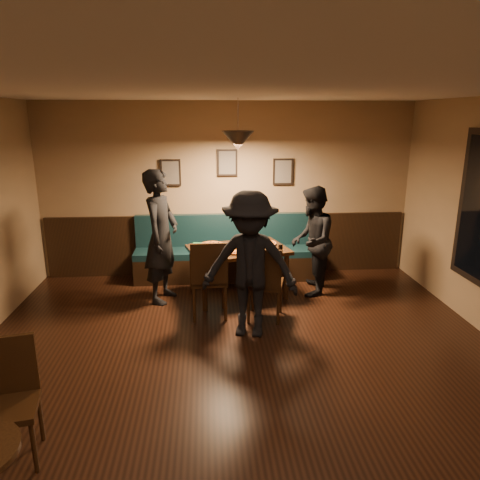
{
  "coord_description": "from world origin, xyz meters",
  "views": [
    {
      "loc": [
        -0.35,
        -3.74,
        2.57
      ],
      "look_at": [
        0.1,
        2.09,
        0.95
      ],
      "focal_mm": 33.65,
      "sensor_mm": 36.0,
      "label": 1
    }
  ],
  "objects_px": {
    "booth_bench": "(229,249)",
    "soda_glass": "(280,249)",
    "dining_table": "(238,272)",
    "cafe_chair_far": "(7,406)",
    "chair_near_left": "(209,278)",
    "diner_left": "(161,237)",
    "chair_near_right": "(265,282)",
    "diner_front": "(250,265)",
    "tabasco_bottle": "(272,245)",
    "diner_right": "(312,241)"
  },
  "relations": [
    {
      "from": "chair_near_right",
      "to": "tabasco_bottle",
      "type": "relative_size",
      "value": 8.76
    },
    {
      "from": "booth_bench",
      "to": "diner_right",
      "type": "height_order",
      "value": "diner_right"
    },
    {
      "from": "chair_near_left",
      "to": "diner_front",
      "type": "relative_size",
      "value": 0.6
    },
    {
      "from": "chair_near_left",
      "to": "tabasco_bottle",
      "type": "height_order",
      "value": "chair_near_left"
    },
    {
      "from": "diner_left",
      "to": "dining_table",
      "type": "bearing_deg",
      "value": -69.33
    },
    {
      "from": "diner_left",
      "to": "tabasco_bottle",
      "type": "xyz_separation_m",
      "value": [
        1.56,
        0.0,
        -0.15
      ]
    },
    {
      "from": "tabasco_bottle",
      "to": "diner_right",
      "type": "bearing_deg",
      "value": 8.9
    },
    {
      "from": "booth_bench",
      "to": "soda_glass",
      "type": "relative_size",
      "value": 22.37
    },
    {
      "from": "diner_left",
      "to": "booth_bench",
      "type": "bearing_deg",
      "value": -32.81
    },
    {
      "from": "chair_near_left",
      "to": "tabasco_bottle",
      "type": "xyz_separation_m",
      "value": [
        0.91,
        0.58,
        0.26
      ]
    },
    {
      "from": "chair_near_left",
      "to": "diner_right",
      "type": "height_order",
      "value": "diner_right"
    },
    {
      "from": "diner_right",
      "to": "booth_bench",
      "type": "bearing_deg",
      "value": -104.09
    },
    {
      "from": "tabasco_bottle",
      "to": "cafe_chair_far",
      "type": "xyz_separation_m",
      "value": [
        -2.44,
        -3.1,
        -0.31
      ]
    },
    {
      "from": "chair_near_right",
      "to": "booth_bench",
      "type": "bearing_deg",
      "value": 118.75
    },
    {
      "from": "dining_table",
      "to": "chair_near_left",
      "type": "xyz_separation_m",
      "value": [
        -0.43,
        -0.64,
        0.16
      ]
    },
    {
      "from": "dining_table",
      "to": "cafe_chair_far",
      "type": "distance_m",
      "value": 3.72
    },
    {
      "from": "booth_bench",
      "to": "soda_glass",
      "type": "xyz_separation_m",
      "value": [
        0.66,
        -1.06,
        0.3
      ]
    },
    {
      "from": "tabasco_bottle",
      "to": "dining_table",
      "type": "bearing_deg",
      "value": 173.03
    },
    {
      "from": "soda_glass",
      "to": "diner_front",
      "type": "bearing_deg",
      "value": -119.63
    },
    {
      "from": "dining_table",
      "to": "diner_front",
      "type": "xyz_separation_m",
      "value": [
        0.05,
        -1.21,
        0.51
      ]
    },
    {
      "from": "chair_near_left",
      "to": "diner_front",
      "type": "bearing_deg",
      "value": -51.76
    },
    {
      "from": "dining_table",
      "to": "diner_left",
      "type": "xyz_separation_m",
      "value": [
        -1.08,
        -0.06,
        0.57
      ]
    },
    {
      "from": "dining_table",
      "to": "diner_left",
      "type": "bearing_deg",
      "value": 168.14
    },
    {
      "from": "booth_bench",
      "to": "diner_left",
      "type": "distance_m",
      "value": 1.35
    },
    {
      "from": "dining_table",
      "to": "diner_front",
      "type": "distance_m",
      "value": 1.31
    },
    {
      "from": "diner_front",
      "to": "tabasco_bottle",
      "type": "xyz_separation_m",
      "value": [
        0.43,
        1.15,
        -0.09
      ]
    },
    {
      "from": "diner_front",
      "to": "tabasco_bottle",
      "type": "bearing_deg",
      "value": 83.49
    },
    {
      "from": "cafe_chair_far",
      "to": "dining_table",
      "type": "bearing_deg",
      "value": -133.6
    },
    {
      "from": "booth_bench",
      "to": "diner_left",
      "type": "relative_size",
      "value": 1.59
    },
    {
      "from": "diner_front",
      "to": "cafe_chair_far",
      "type": "bearing_deg",
      "value": -121.88
    },
    {
      "from": "chair_near_right",
      "to": "diner_front",
      "type": "height_order",
      "value": "diner_front"
    },
    {
      "from": "chair_near_left",
      "to": "diner_left",
      "type": "distance_m",
      "value": 0.97
    },
    {
      "from": "dining_table",
      "to": "chair_near_left",
      "type": "bearing_deg",
      "value": -138.89
    },
    {
      "from": "tabasco_bottle",
      "to": "soda_glass",
      "type": "bearing_deg",
      "value": -70.84
    },
    {
      "from": "diner_right",
      "to": "soda_glass",
      "type": "height_order",
      "value": "diner_right"
    },
    {
      "from": "cafe_chair_far",
      "to": "soda_glass",
      "type": "bearing_deg",
      "value": -143.26
    },
    {
      "from": "chair_near_left",
      "to": "dining_table",
      "type": "bearing_deg",
      "value": 54.09
    },
    {
      "from": "soda_glass",
      "to": "cafe_chair_far",
      "type": "xyz_separation_m",
      "value": [
        -2.52,
        -2.86,
        -0.32
      ]
    },
    {
      "from": "dining_table",
      "to": "diner_right",
      "type": "relative_size",
      "value": 0.85
    },
    {
      "from": "dining_table",
      "to": "diner_right",
      "type": "height_order",
      "value": "diner_right"
    },
    {
      "from": "chair_near_right",
      "to": "cafe_chair_far",
      "type": "height_order",
      "value": "chair_near_right"
    },
    {
      "from": "chair_near_right",
      "to": "tabasco_bottle",
      "type": "bearing_deg",
      "value": 90.08
    },
    {
      "from": "diner_front",
      "to": "soda_glass",
      "type": "height_order",
      "value": "diner_front"
    },
    {
      "from": "diner_right",
      "to": "tabasco_bottle",
      "type": "distance_m",
      "value": 0.61
    },
    {
      "from": "booth_bench",
      "to": "dining_table",
      "type": "distance_m",
      "value": 0.77
    },
    {
      "from": "soda_glass",
      "to": "dining_table",
      "type": "bearing_deg",
      "value": 151.53
    },
    {
      "from": "diner_left",
      "to": "tabasco_bottle",
      "type": "height_order",
      "value": "diner_left"
    },
    {
      "from": "diner_right",
      "to": "cafe_chair_far",
      "type": "height_order",
      "value": "diner_right"
    },
    {
      "from": "dining_table",
      "to": "tabasco_bottle",
      "type": "height_order",
      "value": "tabasco_bottle"
    },
    {
      "from": "chair_near_right",
      "to": "diner_left",
      "type": "height_order",
      "value": "diner_left"
    }
  ]
}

